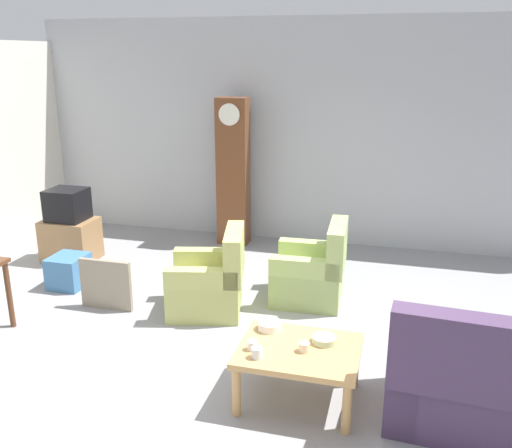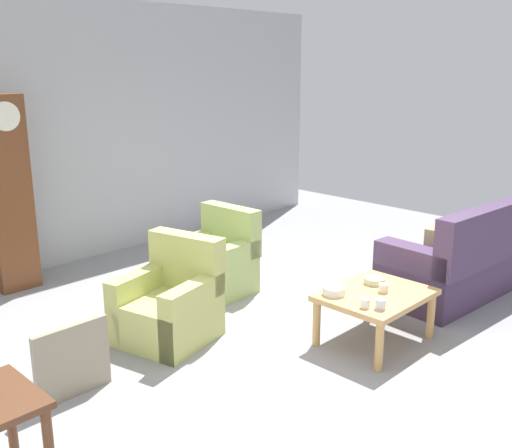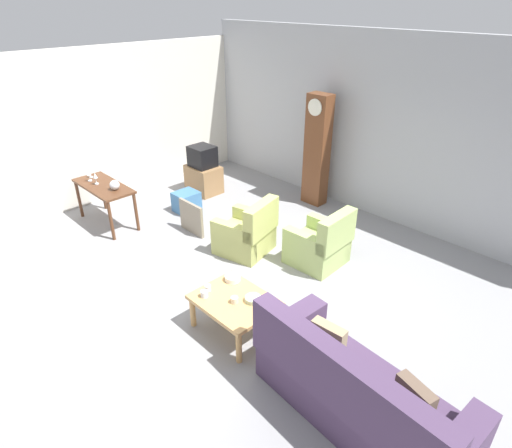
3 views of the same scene
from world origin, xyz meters
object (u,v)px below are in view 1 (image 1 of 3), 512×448
at_px(armchair_olive_near, 210,284).
at_px(bowl_shallow_green, 324,339).
at_px(framed_picture_leaning, 106,285).
at_px(cup_white_porcelain, 252,345).
at_px(tv_crt, 67,205).
at_px(cup_blue_rimmed, 257,353).
at_px(armchair_olive_far, 312,275).
at_px(cup_cream_tall, 304,347).
at_px(grandfather_clock, 233,172).
at_px(coffee_table_wood, 299,355).
at_px(bowl_white_stacked, 269,326).
at_px(storage_box_blue, 69,271).
at_px(tv_stand_cabinet, 71,240).

relative_size(armchair_olive_near, bowl_shallow_green, 4.79).
xyz_separation_m(framed_picture_leaning, cup_white_porcelain, (2.00, -1.23, 0.22)).
relative_size(tv_crt, cup_blue_rimmed, 5.41).
height_order(armchair_olive_far, cup_cream_tall, armchair_olive_far).
xyz_separation_m(grandfather_clock, tv_crt, (-1.93, -1.25, -0.29)).
height_order(coffee_table_wood, cup_blue_rimmed, cup_blue_rimmed).
bearing_deg(coffee_table_wood, framed_picture_leaning, 154.79).
bearing_deg(coffee_table_wood, cup_white_porcelain, -160.98).
bearing_deg(bowl_shallow_green, bowl_white_stacked, 167.75).
bearing_deg(tv_crt, bowl_shallow_green, -30.48).
bearing_deg(coffee_table_wood, storage_box_blue, 153.51).
bearing_deg(tv_crt, framed_picture_leaning, -45.24).
bearing_deg(storage_box_blue, framed_picture_leaning, -30.30).
bearing_deg(armchair_olive_far, armchair_olive_near, -151.62).
relative_size(cup_blue_rimmed, cup_cream_tall, 1.00).
bearing_deg(bowl_white_stacked, armchair_olive_far, 86.95).
distance_m(armchair_olive_far, coffee_table_wood, 1.94).
bearing_deg(cup_white_porcelain, storage_box_blue, 148.77).
xyz_separation_m(coffee_table_wood, bowl_shallow_green, (0.18, 0.14, 0.10)).
bearing_deg(bowl_white_stacked, cup_white_porcelain, -98.45).
bearing_deg(cup_white_porcelain, tv_crt, 142.59).
xyz_separation_m(armchair_olive_far, bowl_shallow_green, (0.39, -1.79, 0.19)).
distance_m(coffee_table_wood, cup_blue_rimmed, 0.38).
bearing_deg(grandfather_clock, bowl_white_stacked, -68.05).
distance_m(storage_box_blue, cup_white_porcelain, 3.24).
relative_size(grandfather_clock, cup_blue_rimmed, 23.96).
bearing_deg(cup_blue_rimmed, armchair_olive_far, 87.97).
distance_m(armchair_olive_far, bowl_shallow_green, 1.84).
xyz_separation_m(cup_blue_rimmed, bowl_shallow_green, (0.46, 0.36, -0.01)).
bearing_deg(framed_picture_leaning, grandfather_clock, 74.39).
xyz_separation_m(grandfather_clock, bowl_white_stacked, (1.36, -3.36, -0.56)).
distance_m(cup_cream_tall, bowl_white_stacked, 0.45).
height_order(coffee_table_wood, framed_picture_leaning, framed_picture_leaning).
bearing_deg(storage_box_blue, bowl_white_stacked, -25.00).
bearing_deg(cup_blue_rimmed, tv_stand_cabinet, 141.99).
height_order(grandfather_clock, cup_white_porcelain, grandfather_clock).
height_order(armchair_olive_near, grandfather_clock, grandfather_clock).
bearing_deg(grandfather_clock, coffee_table_wood, -65.33).
height_order(coffee_table_wood, cup_white_porcelain, cup_white_porcelain).
bearing_deg(coffee_table_wood, armchair_olive_far, 96.22).
distance_m(tv_crt, bowl_shallow_green, 4.38).
bearing_deg(cup_cream_tall, storage_box_blue, 153.25).
xyz_separation_m(armchair_olive_near, storage_box_blue, (-1.87, 0.18, -0.11)).
bearing_deg(tv_stand_cabinet, storage_box_blue, -59.23).
bearing_deg(storage_box_blue, cup_white_porcelain, -31.23).
relative_size(tv_crt, cup_cream_tall, 5.41).
distance_m(cup_cream_tall, bowl_shallow_green, 0.22).
xyz_separation_m(cup_white_porcelain, bowl_shallow_green, (0.53, 0.26, -0.01)).
distance_m(tv_stand_cabinet, tv_crt, 0.50).
xyz_separation_m(grandfather_clock, cup_blue_rimmed, (1.37, -3.83, -0.56)).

